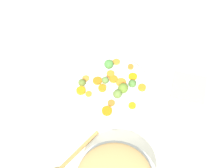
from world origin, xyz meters
The scene contains 25 objects.
tabletop centered at (0.00, 0.00, 0.01)m, with size 2.40×2.40×0.02m, color white.
serving_bowl_carrots centered at (-0.03, -0.02, 0.06)m, with size 0.30×0.30×0.08m, color white.
carrot_slice_0 centered at (-0.13, 0.02, 0.11)m, with size 0.02×0.02×0.01m, color orange.
carrot_slice_1 centered at (-0.14, 0.05, 0.11)m, with size 0.04×0.04×0.01m, color orange.
carrot_slice_2 centered at (-0.10, -0.07, 0.11)m, with size 0.03×0.03×0.01m, color orange.
carrot_slice_3 centered at (-0.08, 0.08, 0.11)m, with size 0.03×0.03×0.01m, color orange.
carrot_slice_4 centered at (-0.05, -0.14, 0.11)m, with size 0.03×0.03×0.01m, color orange.
carrot_slice_5 centered at (0.05, -0.05, 0.11)m, with size 0.04×0.04×0.01m, color orange.
carrot_slice_6 centered at (0.04, -0.11, 0.11)m, with size 0.03×0.03×0.01m, color orange.
carrot_slice_7 centered at (0.07, 0.06, 0.11)m, with size 0.03×0.03×0.01m, color orange.
carrot_slice_8 centered at (-0.07, 0.00, 0.11)m, with size 0.03×0.03×0.01m, color orange.
carrot_slice_9 centered at (-0.13, -0.09, 0.11)m, with size 0.04×0.04×0.01m, color orange.
carrot_slice_10 centered at (0.00, -0.03, 0.11)m, with size 0.04×0.04×0.01m, color orange.
carrot_slice_11 centered at (-0.06, 0.04, 0.11)m, with size 0.04×0.04×0.01m, color orange.
carrot_slice_12 centered at (0.09, -0.01, 0.11)m, with size 0.02×0.02×0.01m, color orange.
carrot_slice_13 centered at (0.00, 0.03, 0.11)m, with size 0.03×0.03×0.01m, color orange.
carrot_slice_14 centered at (-0.01, 0.00, 0.11)m, with size 0.03×0.03×0.01m, color orange.
brussels_sprout_0 centered at (-0.04, 0.01, 0.12)m, with size 0.03×0.03×0.03m, color #5C813D.
brussels_sprout_1 centered at (-0.02, -0.06, 0.12)m, with size 0.04×0.04×0.04m, color olive.
brussels_sprout_2 centered at (0.02, -0.07, 0.12)m, with size 0.03×0.03×0.03m, color #497834.
brussels_sprout_3 centered at (-0.11, 0.07, 0.12)m, with size 0.03×0.03×0.03m, color #586E2B.
brussels_sprout_4 centered at (-0.06, -0.07, 0.12)m, with size 0.03×0.03×0.03m, color olive.
brussels_sprout_5 centered at (0.02, 0.06, 0.12)m, with size 0.04×0.04×0.04m, color #46863B.
wooden_spoon centered at (-0.36, -0.10, 0.03)m, with size 0.25×0.04×0.01m.
dish_towel centered at (0.23, -0.21, 0.02)m, with size 0.15×0.14×0.01m, color #BDB294.
Camera 1 is at (-0.58, -0.54, 1.10)m, focal length 51.09 mm.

